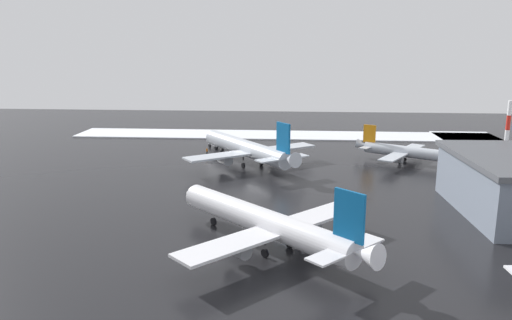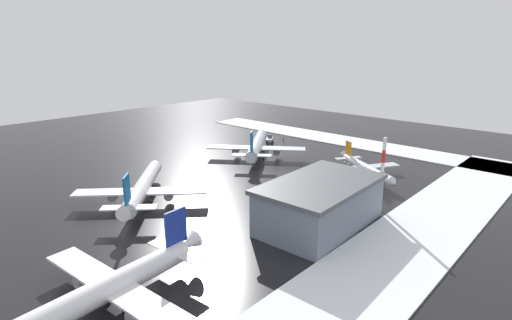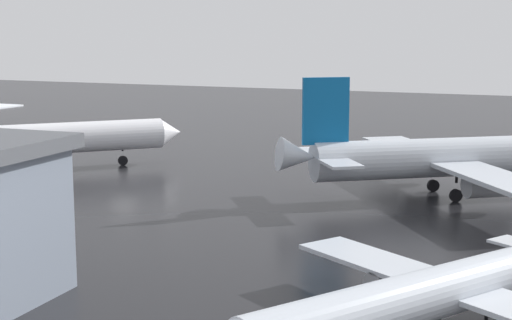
{
  "view_description": "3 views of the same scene",
  "coord_description": "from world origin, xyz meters",
  "views": [
    {
      "loc": [
        -70.56,
        -2.5,
        24.32
      ],
      "look_at": [
        15.05,
        3.96,
        4.72
      ],
      "focal_mm": 35.0,
      "sensor_mm": 36.0,
      "label": 1
    },
    {
      "loc": [
        -56.51,
        -72.32,
        32.83
      ],
      "look_at": [
        21.86,
        -0.98,
        2.32
      ],
      "focal_mm": 28.0,
      "sensor_mm": 36.0,
      "label": 2
    },
    {
      "loc": [
        40.79,
        -62.55,
        14.41
      ],
      "look_at": [
        11.28,
        5.93,
        2.05
      ],
      "focal_mm": 55.0,
      "sensor_mm": 36.0,
      "label": 3
    }
  ],
  "objects": [
    {
      "name": "ground_plane",
      "position": [
        0.0,
        0.0,
        0.0
      ],
      "size": [
        240.0,
        240.0,
        0.0
      ],
      "primitive_type": "plane",
      "color": "black"
    },
    {
      "name": "airplane_far_rear",
      "position": [
        31.04,
        7.04,
        3.5
      ],
      "size": [
        30.49,
        26.46,
        10.58
      ],
      "rotation": [
        0.0,
        0.0,
        0.63
      ],
      "color": "silver",
      "rests_on": "ground_plane"
    },
    {
      "name": "airplane_parked_portside",
      "position": [
        -12.92,
        0.6,
        3.32
      ],
      "size": [
        26.16,
        26.79,
        10.05
      ],
      "rotation": [
        0.0,
        0.0,
        0.8
      ],
      "color": "white",
      "rests_on": "ground_plane"
    },
    {
      "name": "airplane_distant_tail",
      "position": [
        34.83,
        -27.27,
        2.47
      ],
      "size": [
        19.31,
        22.54,
        7.46
      ],
      "rotation": [
        0.0,
        0.0,
        4.17
      ],
      "color": "silver",
      "rests_on": "ground_plane"
    }
  ]
}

